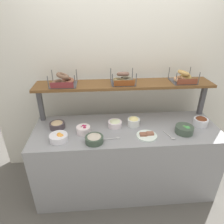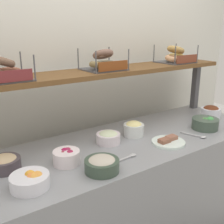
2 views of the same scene
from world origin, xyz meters
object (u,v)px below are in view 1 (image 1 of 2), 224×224
serving_spoon_near_plate (170,137)px  serving_spoon_by_edge (114,138)px  bowl_tuna_salad (94,139)px  bowl_hummus (57,125)px  bowl_fruit_salad (59,137)px  bagel_basket_poppy (123,79)px  bowl_beet_salad (83,130)px  bowl_egg_salad (134,121)px  bowl_veggie_mix (184,129)px  serving_plate_white (147,135)px  bagel_basket_sesame (183,78)px  bowl_scallion_spread (115,123)px  bowl_chocolate_spread (201,121)px  bagel_basket_cinnamon_raisin (63,81)px

serving_spoon_near_plate → serving_spoon_by_edge: 0.58m
bowl_tuna_salad → bowl_hummus: bearing=143.8°
bowl_tuna_salad → serving_spoon_near_plate: size_ratio=1.06×
bowl_fruit_salad → bowl_tuna_salad: bearing=-9.6°
bagel_basket_poppy → bowl_beet_salad: bearing=-144.3°
bowl_hummus → bagel_basket_poppy: 0.88m
bowl_egg_salad → bowl_fruit_salad: bearing=-164.0°
serving_spoon_near_plate → serving_spoon_by_edge: size_ratio=0.93×
bowl_beet_salad → bowl_veggie_mix: bearing=-4.3°
serving_plate_white → serving_spoon_near_plate: (0.24, -0.04, -0.00)m
serving_plate_white → serving_spoon_near_plate: serving_plate_white is taller
serving_plate_white → serving_spoon_by_edge: (-0.34, -0.02, -0.00)m
bowl_veggie_mix → bagel_basket_sesame: bagel_basket_sesame is taller
bowl_scallion_spread → bowl_chocolate_spread: size_ratio=0.98×
bowl_scallion_spread → bowl_hummus: bearing=178.5°
serving_spoon_near_plate → bowl_egg_salad: bearing=141.9°
bagel_basket_cinnamon_raisin → bagel_basket_poppy: 0.65m
bowl_veggie_mix → bowl_fruit_salad: (-1.30, -0.03, -0.00)m
serving_spoon_by_edge → bagel_basket_poppy: 0.67m
bowl_egg_salad → bowl_scallion_spread: bearing=-178.6°
serving_plate_white → bowl_chocolate_spread: bearing=14.4°
bowl_egg_salad → serving_spoon_by_edge: size_ratio=0.76×
serving_plate_white → bowl_fruit_salad: bearing=179.9°
bagel_basket_cinnamon_raisin → bowl_tuna_salad: bearing=-56.7°
bowl_veggie_mix → serving_plate_white: 0.41m
bowl_hummus → bowl_egg_salad: 0.85m
bowl_scallion_spread → bowl_tuna_salad: bearing=-129.2°
bowl_tuna_salad → serving_spoon_by_edge: bowl_tuna_salad is taller
bowl_chocolate_spread → bagel_basket_cinnamon_raisin: (-1.51, 0.26, 0.43)m
bowl_hummus → bowl_egg_salad: (0.85, -0.01, 0.01)m
bowl_veggie_mix → serving_plate_white: (-0.41, -0.04, -0.03)m
serving_spoon_near_plate → bowl_fruit_salad: bearing=178.1°
bowl_tuna_salad → bagel_basket_cinnamon_raisin: size_ratio=0.64×
bowl_beet_salad → bagel_basket_cinnamon_raisin: (-0.20, 0.31, 0.44)m
bowl_beet_salad → serving_spoon_near_plate: size_ratio=0.86×
bowl_tuna_salad → bowl_scallion_spread: bearing=50.8°
bowl_fruit_salad → bagel_basket_poppy: bagel_basket_poppy is taller
bowl_tuna_salad → bowl_beet_salad: bearing=123.0°
bowl_hummus → bagel_basket_sesame: size_ratio=0.61×
bowl_beet_salad → bowl_chocolate_spread: bowl_chocolate_spread is taller
bowl_veggie_mix → bowl_egg_salad: size_ratio=1.36×
serving_spoon_near_plate → bagel_basket_poppy: (-0.44, 0.47, 0.47)m
bowl_hummus → bowl_tuna_salad: 0.50m
bowl_tuna_salad → bagel_basket_poppy: size_ratio=0.67×
serving_plate_white → bagel_basket_cinnamon_raisin: (-0.86, 0.42, 0.47)m
bowl_tuna_salad → bagel_basket_sesame: size_ratio=0.66×
serving_plate_white → serving_spoon_by_edge: size_ratio=1.16×
bowl_veggie_mix → serving_spoon_near_plate: size_ratio=1.12×
bowl_tuna_salad → bagel_basket_poppy: bagel_basket_poppy is taller
serving_spoon_near_plate → bagel_basket_poppy: bearing=133.1°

